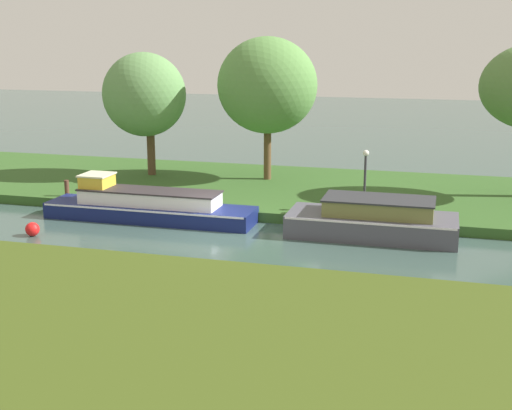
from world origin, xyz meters
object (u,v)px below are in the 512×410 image
(slate_barge, at_px, (373,220))
(lamp_post, at_px, (365,172))
(willow_tree_left, at_px, (144,95))
(mooring_post_near, at_px, (67,188))
(willow_tree_centre, at_px, (267,86))
(mooring_post_far, at_px, (324,207))
(navy_narrowboat, at_px, (147,206))
(channel_buoy, at_px, (32,229))

(slate_barge, bearing_deg, lamp_post, 105.55)
(willow_tree_left, xyz_separation_m, mooring_post_near, (-1.57, -4.87, -3.64))
(lamp_post, bearing_deg, mooring_post_near, -176.42)
(willow_tree_left, bearing_deg, willow_tree_centre, 8.60)
(willow_tree_left, distance_m, willow_tree_centre, 5.95)
(lamp_post, xyz_separation_m, mooring_post_far, (-1.46, -0.79, -1.32))
(willow_tree_centre, height_order, mooring_post_near, willow_tree_centre)
(navy_narrowboat, height_order, lamp_post, lamp_post)
(willow_tree_left, xyz_separation_m, mooring_post_far, (9.65, -4.87, -3.74))
(willow_tree_left, xyz_separation_m, lamp_post, (11.11, -4.07, -2.42))
(channel_buoy, bearing_deg, slate_barge, 15.04)
(lamp_post, bearing_deg, willow_tree_left, 159.88)
(mooring_post_near, xyz_separation_m, mooring_post_far, (11.22, 0.00, -0.10))
(willow_tree_left, bearing_deg, channel_buoy, -91.99)
(mooring_post_near, bearing_deg, navy_narrowboat, -17.09)
(slate_barge, distance_m, willow_tree_left, 13.78)
(slate_barge, height_order, mooring_post_far, slate_barge)
(slate_barge, relative_size, willow_tree_left, 1.01)
(willow_tree_centre, relative_size, mooring_post_near, 9.58)
(navy_narrowboat, bearing_deg, mooring_post_near, 162.91)
(navy_narrowboat, bearing_deg, channel_buoy, -134.02)
(navy_narrowboat, xyz_separation_m, lamp_post, (8.32, 2.14, 1.41))
(navy_narrowboat, bearing_deg, willow_tree_left, 114.25)
(willow_tree_centre, relative_size, channel_buoy, 13.06)
(slate_barge, bearing_deg, channel_buoy, -164.96)
(slate_barge, xyz_separation_m, mooring_post_far, (-2.06, 1.34, 0.03))
(slate_barge, bearing_deg, mooring_post_far, 146.84)
(slate_barge, height_order, willow_tree_centre, willow_tree_centre)
(mooring_post_near, height_order, channel_buoy, mooring_post_near)
(willow_tree_left, xyz_separation_m, channel_buoy, (-0.33, -9.44, -4.13))
(willow_tree_left, relative_size, channel_buoy, 11.65)
(slate_barge, distance_m, navy_narrowboat, 8.91)
(navy_narrowboat, bearing_deg, lamp_post, 14.41)
(lamp_post, relative_size, mooring_post_near, 3.47)
(mooring_post_far, distance_m, channel_buoy, 10.99)
(navy_narrowboat, distance_m, mooring_post_near, 4.57)
(channel_buoy, bearing_deg, mooring_post_far, 24.64)
(channel_buoy, bearing_deg, willow_tree_centre, 59.07)
(willow_tree_left, distance_m, lamp_post, 12.08)
(willow_tree_left, bearing_deg, navy_narrowboat, -65.75)
(slate_barge, height_order, mooring_post_near, slate_barge)
(lamp_post, height_order, mooring_post_near, lamp_post)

